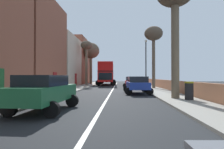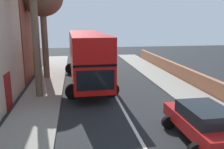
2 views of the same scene
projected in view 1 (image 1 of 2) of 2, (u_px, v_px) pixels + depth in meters
ground_plane at (112, 91)px, 20.27m from camera, size 84.00×84.00×0.00m
road_centre_line at (112, 91)px, 20.27m from camera, size 0.16×54.00×0.01m
sidewalk_left at (69, 90)px, 20.50m from camera, size 2.60×60.00×0.12m
sidewalk_right at (156, 90)px, 20.05m from camera, size 2.60×60.00×0.12m
terraced_houses_left at (36, 48)px, 20.41m from camera, size 4.07×47.62×10.33m
boundary_wall_right at (170, 86)px, 19.98m from camera, size 0.36×54.00×1.19m
double_decker_bus at (107, 73)px, 35.06m from camera, size 3.82×11.50×4.06m
parked_car_green_left_0 at (45, 91)px, 8.26m from camera, size 2.50×4.19×1.65m
parked_car_blue_right_1 at (137, 84)px, 16.80m from camera, size 2.55×4.24×1.60m
parked_car_red_right_3 at (132, 82)px, 24.48m from camera, size 2.45×4.13×1.58m
street_tree_left_0 at (91, 51)px, 37.65m from camera, size 3.49×3.49×8.48m
street_tree_right_1 at (154, 36)px, 23.58m from camera, size 2.36×2.36×7.98m
street_tree_left_2 at (86, 49)px, 32.03m from camera, size 2.04×2.04×7.79m
lamppost_right at (146, 60)px, 23.88m from camera, size 0.32×0.32×6.31m
litter_bin_right at (189, 91)px, 11.51m from camera, size 0.55×0.55×1.15m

